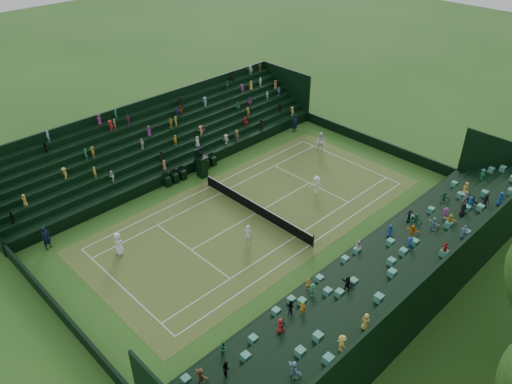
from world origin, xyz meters
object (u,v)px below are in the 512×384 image
Objects in this scene: player_near_west at (119,244)px; player_far_east at (316,185)px; umpire_chair at (202,164)px; player_far_west at (321,142)px; tennis_net at (256,208)px; player_near_east at (248,234)px.

player_far_east is (4.53, 15.80, -0.09)m from player_near_west.
player_far_west is at bearing 68.93° from umpire_chair.
player_far_east is (4.41, -5.94, -0.16)m from player_far_west.
tennis_net is at bearing -91.73° from player_far_west.
player_near_east is (5.47, 7.16, -0.05)m from player_near_west.
player_near_west is at bearing -69.10° from umpire_chair.
player_far_west reaches higher than tennis_net.
tennis_net is at bearing -4.63° from umpire_chair.
tennis_net is 6.13× the size of player_far_west.
umpire_chair reaches higher than player_far_west.
tennis_net is 10.66m from player_near_west.
tennis_net is 7.37× the size of player_far_east.
tennis_net is 5.79m from player_far_east.
player_near_east is at bearing -52.71° from tennis_net.
umpire_chair reaches higher than tennis_net.
umpire_chair reaches higher than player_near_east.
player_far_west is at bearing -76.86° from player_near_west.
player_far_west reaches higher than player_near_west.
umpire_chair is at bearing -41.27° from player_near_east.
player_near_west is at bearing -137.62° from player_far_east.
umpire_chair is 1.81× the size of player_far_east.
umpire_chair is 10.24m from player_near_east.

